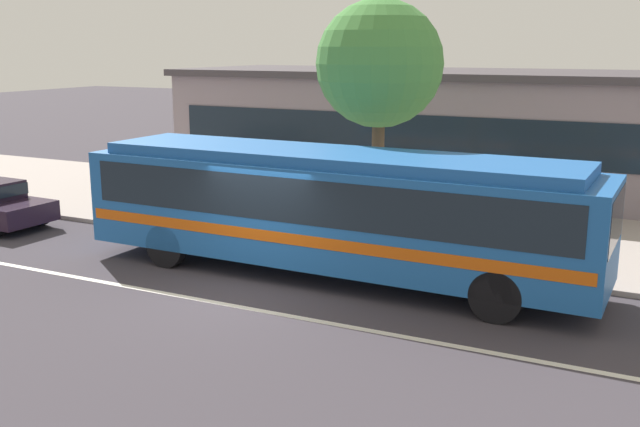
% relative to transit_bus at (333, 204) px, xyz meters
% --- Properties ---
extents(ground_plane, '(120.00, 120.00, 0.00)m').
position_rel_transit_bus_xyz_m(ground_plane, '(-1.13, -1.83, -1.63)').
color(ground_plane, '#3B363D').
extents(sidewalk_slab, '(60.00, 8.00, 0.12)m').
position_rel_transit_bus_xyz_m(sidewalk_slab, '(-1.13, 5.35, -1.57)').
color(sidewalk_slab, '#A39790').
rests_on(sidewalk_slab, ground_plane).
extents(lane_stripe_center, '(56.00, 0.16, 0.01)m').
position_rel_transit_bus_xyz_m(lane_stripe_center, '(-1.13, -2.63, -1.63)').
color(lane_stripe_center, silver).
rests_on(lane_stripe_center, ground_plane).
extents(transit_bus, '(11.64, 2.74, 2.80)m').
position_rel_transit_bus_xyz_m(transit_bus, '(0.00, 0.00, 0.00)').
color(transit_bus, '#1E5BA7').
rests_on(transit_bus, ground_plane).
extents(pedestrian_waiting_near_sign, '(0.48, 0.48, 1.70)m').
position_rel_transit_bus_xyz_m(pedestrian_waiting_near_sign, '(-4.64, 2.09, -0.51)').
color(pedestrian_waiting_near_sign, navy).
rests_on(pedestrian_waiting_near_sign, sidewalk_slab).
extents(bus_stop_sign, '(0.12, 0.44, 2.31)m').
position_rel_transit_bus_xyz_m(bus_stop_sign, '(3.73, 1.85, -0.02)').
color(bus_stop_sign, gray).
rests_on(bus_stop_sign, sidewalk_slab).
extents(street_tree_near_stop, '(3.22, 3.22, 6.07)m').
position_rel_transit_bus_xyz_m(street_tree_near_stop, '(-0.32, 3.39, 2.92)').
color(street_tree_near_stop, brown).
rests_on(street_tree_near_stop, sidewalk_slab).
extents(station_building, '(19.37, 6.89, 4.17)m').
position_rel_transit_bus_xyz_m(station_building, '(-1.10, 11.48, 0.46)').
color(station_building, gray).
rests_on(station_building, ground_plane).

